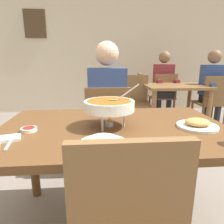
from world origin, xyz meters
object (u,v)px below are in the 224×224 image
rice_plate (103,142)px  patron_bg_left (213,85)px  chair_bg_corner (136,99)px  chair_diner_main (107,125)px  curry_bowl (109,106)px  chair_bg_middle (163,94)px  diner_main (107,101)px  dining_table_main (114,141)px  sauce_dish (29,129)px  chair_bg_left (212,100)px  appetizer_plate (197,124)px  dining_table_far (174,93)px  chair_bg_right (134,94)px  patron_bg_middle (164,82)px

rice_plate → patron_bg_left: (1.94, 2.34, -0.02)m
chair_bg_corner → rice_plate: bearing=-105.1°
chair_diner_main → chair_bg_corner: bearing=67.6°
patron_bg_left → curry_bowl: bearing=-132.6°
rice_plate → chair_bg_middle: 3.11m
chair_bg_corner → diner_main: bearing=-112.9°
chair_diner_main → diner_main: (0.00, 0.03, 0.24)m
dining_table_main → sauce_dish: sauce_dish is taller
chair_diner_main → chair_bg_left: bearing=33.2°
diner_main → chair_bg_left: bearing=32.5°
appetizer_plate → chair_bg_middle: 2.71m
dining_table_main → chair_bg_corner: size_ratio=1.55×
chair_bg_middle → sauce_dish: bearing=-122.9°
rice_plate → dining_table_far: bearing=61.3°
dining_table_main → chair_bg_right: chair_bg_right is taller
diner_main → curry_bowl: diner_main is taller
chair_bg_middle → patron_bg_left: patron_bg_left is taller
rice_plate → chair_bg_middle: bearing=65.9°
curry_bowl → appetizer_plate: bearing=-6.7°
chair_diner_main → chair_bg_right: bearing=71.3°
curry_bowl → appetizer_plate: 0.54m
appetizer_plate → chair_bg_right: (0.14, 2.68, -0.26)m
dining_table_far → dining_table_main: bearing=-120.4°
patron_bg_middle → diner_main: bearing=-123.4°
chair_bg_corner → patron_bg_middle: 0.81m
rice_plate → chair_bg_middle: size_ratio=0.27×
chair_bg_middle → chair_bg_corner: (-0.61, -0.41, 0.00)m
rice_plate → sauce_dish: (-0.41, 0.24, -0.01)m
curry_bowl → patron_bg_middle: patron_bg_middle is taller
chair_bg_corner → appetizer_plate: bearing=-92.0°
curry_bowl → dining_table_far: bearing=59.1°
chair_bg_middle → chair_diner_main: bearing=-123.4°
appetizer_plate → chair_bg_right: size_ratio=0.27×
chair_bg_corner → chair_bg_middle: bearing=33.5°
diner_main → chair_bg_left: (1.81, 1.15, -0.24)m
rice_plate → dining_table_far: (1.28, 2.35, -0.15)m
chair_diner_main → appetizer_plate: bearing=-58.3°
diner_main → sauce_dish: bearing=-120.8°
appetizer_plate → chair_bg_corner: 2.22m
chair_bg_right → patron_bg_middle: patron_bg_middle is taller
diner_main → patron_bg_middle: (1.20, 1.82, 0.00)m
chair_diner_main → chair_bg_middle: 2.16m
chair_diner_main → appetizer_plate: 0.98m
curry_bowl → chair_bg_corner: size_ratio=0.37×
dining_table_main → patron_bg_left: 2.77m
chair_bg_left → patron_bg_middle: size_ratio=0.69×
diner_main → patron_bg_middle: same height
chair_bg_middle → patron_bg_middle: size_ratio=0.69×
dining_table_main → sauce_dish: (-0.49, -0.05, 0.11)m
appetizer_plate → chair_bg_left: size_ratio=0.27×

